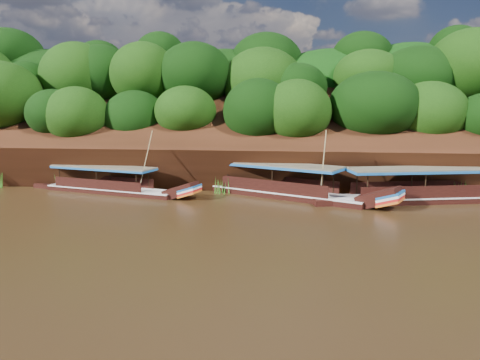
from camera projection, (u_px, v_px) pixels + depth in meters
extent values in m
plane|color=black|center=(294.00, 222.00, 30.20)|extent=(160.00, 160.00, 0.00)
cube|color=black|center=(296.00, 145.00, 45.30)|extent=(120.00, 16.12, 13.64)
cube|color=black|center=(295.00, 167.00, 55.67)|extent=(120.00, 24.00, 12.00)
ellipsoid|color=#123809|center=(34.00, 90.00, 53.75)|extent=(20.00, 10.00, 8.00)
ellipsoid|color=#123809|center=(233.00, 146.00, 45.01)|extent=(18.00, 8.00, 6.40)
ellipsoid|color=#123809|center=(297.00, 88.00, 51.21)|extent=(24.00, 11.00, 8.40)
cube|color=black|center=(428.00, 202.00, 36.30)|extent=(13.98, 5.46, 0.97)
cube|color=silver|center=(428.00, 196.00, 36.22)|extent=(14.00, 5.53, 0.11)
cube|color=brown|center=(419.00, 169.00, 35.77)|extent=(11.15, 5.13, 0.13)
cube|color=#17569A|center=(419.00, 170.00, 35.79)|extent=(11.15, 5.13, 0.19)
cube|color=black|center=(287.00, 197.00, 37.95)|extent=(12.89, 7.93, 0.99)
cube|color=silver|center=(287.00, 192.00, 37.87)|extent=(12.92, 8.00, 0.11)
cube|color=black|center=(379.00, 198.00, 33.87)|extent=(3.60, 2.99, 1.85)
cube|color=#17569A|center=(391.00, 195.00, 33.38)|extent=(2.28, 2.40, 0.68)
cube|color=red|center=(390.00, 200.00, 33.44)|extent=(2.28, 2.40, 0.68)
cube|color=brown|center=(279.00, 164.00, 37.95)|extent=(10.48, 7.01, 0.13)
cube|color=#17569A|center=(279.00, 166.00, 37.97)|extent=(10.48, 7.01, 0.20)
cylinder|color=tan|center=(323.00, 164.00, 35.14)|extent=(0.36, 0.78, 5.08)
cube|color=black|center=(111.00, 193.00, 39.91)|extent=(12.15, 5.05, 0.82)
cube|color=silver|center=(111.00, 188.00, 39.85)|extent=(12.16, 5.11, 0.09)
cube|color=black|center=(181.00, 191.00, 37.33)|extent=(3.12, 2.18, 1.62)
cube|color=#17569A|center=(190.00, 188.00, 37.01)|extent=(1.83, 1.89, 0.60)
cube|color=red|center=(190.00, 192.00, 37.06)|extent=(1.83, 1.89, 0.60)
cube|color=brown|center=(103.00, 167.00, 39.82)|extent=(9.70, 4.66, 0.11)
cube|color=#17569A|center=(103.00, 168.00, 39.84)|extent=(9.70, 4.66, 0.16)
cylinder|color=tan|center=(146.00, 161.00, 37.93)|extent=(1.35, 0.10, 4.92)
cone|color=#34701C|center=(63.00, 180.00, 41.57)|extent=(1.50, 1.50, 1.53)
cone|color=#34701C|center=(147.00, 179.00, 41.24)|extent=(1.50, 1.50, 1.86)
cone|color=#34701C|center=(223.00, 185.00, 39.53)|extent=(1.50, 1.50, 1.40)
cone|color=#34701C|center=(310.00, 185.00, 39.28)|extent=(1.50, 1.50, 1.53)
cone|color=#34701C|center=(370.00, 183.00, 39.09)|extent=(1.50, 1.50, 1.87)
cone|color=#34701C|center=(461.00, 190.00, 37.39)|extent=(1.50, 1.50, 1.42)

